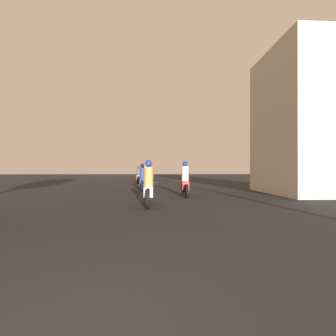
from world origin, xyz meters
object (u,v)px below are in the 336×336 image
(motorcycle_black, at_px, (146,178))
(motorcycle_orange, at_px, (138,176))
(motorcycle_red, at_px, (185,182))
(building_right_near, at_px, (311,122))
(motorcycle_blue, at_px, (143,180))
(motorcycle_white, at_px, (148,188))

(motorcycle_black, height_order, motorcycle_orange, motorcycle_black)
(motorcycle_red, distance_m, building_right_near, 7.31)
(motorcycle_blue, xyz_separation_m, motorcycle_black, (0.08, 2.72, 0.02))
(motorcycle_red, xyz_separation_m, motorcycle_black, (-1.98, 5.57, -0.02))
(motorcycle_red, relative_size, motorcycle_blue, 0.97)
(motorcycle_red, height_order, building_right_near, building_right_near)
(motorcycle_black, xyz_separation_m, motorcycle_orange, (-0.78, 5.37, -0.02))
(motorcycle_blue, distance_m, motorcycle_black, 2.72)
(motorcycle_white, xyz_separation_m, motorcycle_blue, (-0.45, 5.94, -0.01))
(motorcycle_blue, height_order, motorcycle_orange, motorcycle_blue)
(motorcycle_white, height_order, motorcycle_black, motorcycle_black)
(motorcycle_orange, distance_m, building_right_near, 13.98)
(motorcycle_red, bearing_deg, motorcycle_blue, 132.58)
(motorcycle_red, xyz_separation_m, motorcycle_orange, (-2.76, 10.94, -0.04))
(motorcycle_blue, height_order, building_right_near, building_right_near)
(motorcycle_white, distance_m, motorcycle_orange, 14.08)
(motorcycle_white, bearing_deg, motorcycle_blue, 86.03)
(motorcycle_orange, bearing_deg, motorcycle_black, -72.49)
(motorcycle_blue, bearing_deg, building_right_near, -18.16)
(motorcycle_white, relative_size, motorcycle_blue, 0.98)
(motorcycle_blue, relative_size, motorcycle_orange, 1.01)
(motorcycle_white, relative_size, motorcycle_orange, 0.99)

